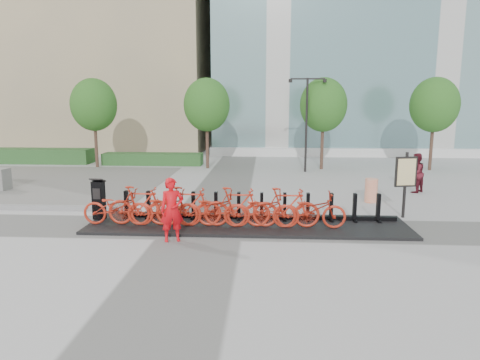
# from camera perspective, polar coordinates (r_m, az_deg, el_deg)

# --- Properties ---
(ground) EXTENTS (120.00, 120.00, 0.00)m
(ground) POSITION_cam_1_polar(r_m,az_deg,el_deg) (12.88, -4.87, -6.39)
(ground) COLOR #A0A0A0
(glass_building) EXTENTS (32.00, 16.00, 24.00)m
(glass_building) POSITION_cam_1_polar(r_m,az_deg,el_deg) (40.97, 22.20, 21.17)
(glass_building) COLOR #3D6D7D
(glass_building) RESTS_ON ground
(gravel_patch) EXTENTS (14.00, 14.00, 0.00)m
(gravel_patch) POSITION_cam_1_polar(r_m,az_deg,el_deg) (22.86, -27.78, -0.24)
(gravel_patch) COLOR slate
(gravel_patch) RESTS_ON ground
(hedge_a) EXTENTS (10.00, 1.40, 0.90)m
(hedge_a) POSITION_cam_1_polar(r_m,az_deg,el_deg) (30.36, -28.05, 2.88)
(hedge_a) COLOR #1C401B
(hedge_a) RESTS_ON ground
(hedge_b) EXTENTS (6.00, 1.20, 0.70)m
(hedge_b) POSITION_cam_1_polar(r_m,az_deg,el_deg) (26.52, -11.52, 2.77)
(hedge_b) COLOR #1C401B
(hedge_b) RESTS_ON ground
(tree_0) EXTENTS (2.60, 2.60, 5.10)m
(tree_0) POSITION_cam_1_polar(r_m,az_deg,el_deg) (26.13, -18.92, 9.45)
(tree_0) COLOR brown
(tree_0) RESTS_ON ground
(tree_1) EXTENTS (2.60, 2.60, 5.10)m
(tree_1) POSITION_cam_1_polar(r_m,az_deg,el_deg) (24.45, -4.45, 9.95)
(tree_1) COLOR brown
(tree_1) RESTS_ON ground
(tree_2) EXTENTS (2.60, 2.60, 5.10)m
(tree_2) POSITION_cam_1_polar(r_m,az_deg,el_deg) (24.43, 11.06, 9.79)
(tree_2) COLOR brown
(tree_2) RESTS_ON ground
(tree_3) EXTENTS (2.60, 2.60, 5.10)m
(tree_3) POSITION_cam_1_polar(r_m,az_deg,el_deg) (25.90, 24.50, 9.09)
(tree_3) COLOR brown
(tree_3) RESTS_ON ground
(streetlamp) EXTENTS (2.00, 0.20, 5.00)m
(streetlamp) POSITION_cam_1_polar(r_m,az_deg,el_deg) (23.33, 8.88, 8.73)
(streetlamp) COLOR black
(streetlamp) RESTS_ON ground
(dock_pad) EXTENTS (9.60, 2.40, 0.08)m
(dock_pad) POSITION_cam_1_polar(r_m,az_deg,el_deg) (13.04, 1.01, -5.97)
(dock_pad) COLOR black
(dock_pad) RESTS_ON ground
(dock_rail_posts) EXTENTS (8.02, 0.50, 0.85)m
(dock_rail_posts) POSITION_cam_1_polar(r_m,az_deg,el_deg) (13.38, 1.36, -3.49)
(dock_rail_posts) COLOR black
(dock_rail_posts) RESTS_ON dock_pad
(bike_0) EXTENTS (2.03, 0.71, 1.06)m
(bike_0) POSITION_cam_1_polar(r_m,az_deg,el_deg) (13.30, -16.12, -3.50)
(bike_0) COLOR #B62916
(bike_0) RESTS_ON dock_pad
(bike_1) EXTENTS (1.97, 0.56, 1.18)m
(bike_1) POSITION_cam_1_polar(r_m,az_deg,el_deg) (13.06, -13.15, -3.35)
(bike_1) COLOR #B62916
(bike_1) RESTS_ON dock_pad
(bike_2) EXTENTS (2.03, 0.71, 1.06)m
(bike_2) POSITION_cam_1_polar(r_m,az_deg,el_deg) (12.89, -10.06, -3.68)
(bike_2) COLOR #B62916
(bike_2) RESTS_ON dock_pad
(bike_3) EXTENTS (1.97, 0.56, 1.18)m
(bike_3) POSITION_cam_1_polar(r_m,az_deg,el_deg) (12.73, -6.91, -3.50)
(bike_3) COLOR #B62916
(bike_3) RESTS_ON dock_pad
(bike_4) EXTENTS (2.03, 0.71, 1.06)m
(bike_4) POSITION_cam_1_polar(r_m,az_deg,el_deg) (12.64, -3.69, -3.82)
(bike_4) COLOR #B62916
(bike_4) RESTS_ON dock_pad
(bike_5) EXTENTS (1.97, 0.56, 1.18)m
(bike_5) POSITION_cam_1_polar(r_m,az_deg,el_deg) (12.56, -0.42, -3.62)
(bike_5) COLOR #B62916
(bike_5) RESTS_ON dock_pad
(bike_6) EXTENTS (2.03, 0.71, 1.06)m
(bike_6) POSITION_cam_1_polar(r_m,az_deg,el_deg) (12.54, 2.87, -3.92)
(bike_6) COLOR #B62916
(bike_6) RESTS_ON dock_pad
(bike_7) EXTENTS (1.97, 0.56, 1.18)m
(bike_7) POSITION_cam_1_polar(r_m,az_deg,el_deg) (12.55, 6.17, -3.69)
(bike_7) COLOR #B62916
(bike_7) RESTS_ON dock_pad
(bike_8) EXTENTS (2.03, 0.71, 1.06)m
(bike_8) POSITION_cam_1_polar(r_m,az_deg,el_deg) (12.62, 9.44, -3.97)
(bike_8) COLOR #B62916
(bike_8) RESTS_ON dock_pad
(kiosk) EXTENTS (0.43, 0.37, 1.32)m
(kiosk) POSITION_cam_1_polar(r_m,az_deg,el_deg) (14.10, -18.32, -2.44)
(kiosk) COLOR black
(kiosk) RESTS_ON dock_pad
(worker_red) EXTENTS (0.73, 0.59, 1.73)m
(worker_red) POSITION_cam_1_polar(r_m,az_deg,el_deg) (11.58, -9.06, -3.95)
(worker_red) COLOR red
(worker_red) RESTS_ON ground
(pedestrian) EXTENTS (1.01, 1.00, 1.65)m
(pedestrian) POSITION_cam_1_polar(r_m,az_deg,el_deg) (19.19, 22.41, 0.88)
(pedestrian) COLOR #55151F
(pedestrian) RESTS_ON ground
(construction_barrel) EXTENTS (0.55, 0.55, 0.89)m
(construction_barrel) POSITION_cam_1_polar(r_m,az_deg,el_deg) (16.81, 17.08, -1.34)
(construction_barrel) COLOR #FF4603
(construction_barrel) RESTS_ON ground
(map_sign) EXTENTS (0.71, 0.24, 2.14)m
(map_sign) POSITION_cam_1_polar(r_m,az_deg,el_deg) (14.70, 21.24, 0.68)
(map_sign) COLOR black
(map_sign) RESTS_ON ground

